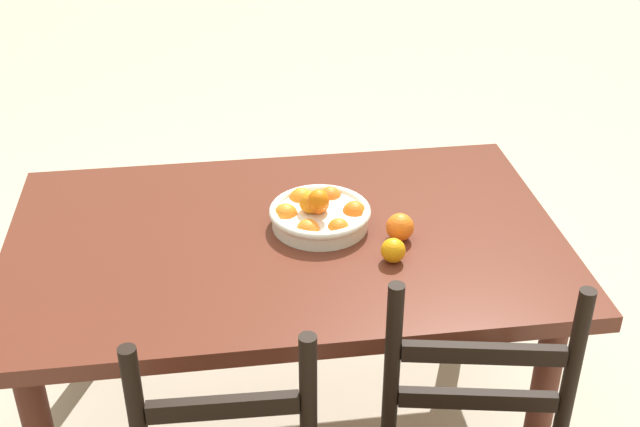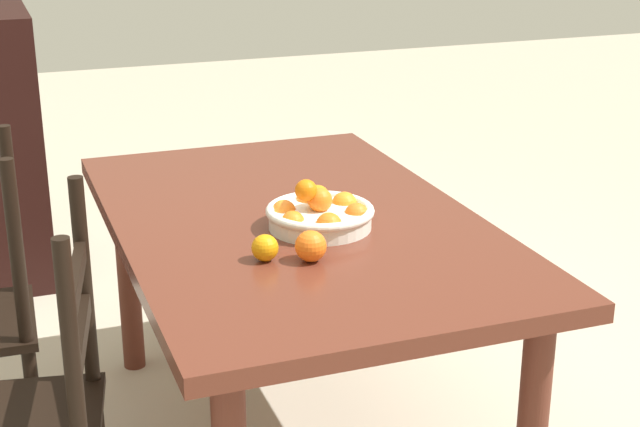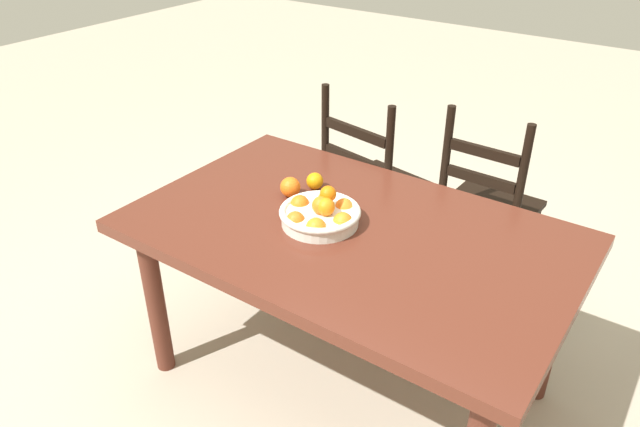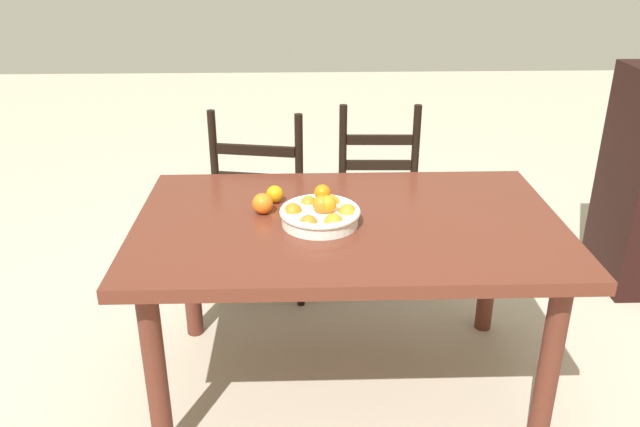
{
  "view_description": "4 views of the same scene",
  "coord_description": "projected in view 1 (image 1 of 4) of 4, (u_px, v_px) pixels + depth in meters",
  "views": [
    {
      "loc": [
        0.17,
        1.93,
        1.94
      ],
      "look_at": [
        -0.1,
        -0.04,
        0.76
      ],
      "focal_mm": 46.36,
      "sensor_mm": 36.0,
      "label": 1
    },
    {
      "loc": [
        -2.33,
        0.78,
        1.61
      ],
      "look_at": [
        -0.1,
        -0.04,
        0.76
      ],
      "focal_mm": 54.01,
      "sensor_mm": 36.0,
      "label": 2
    },
    {
      "loc": [
        0.93,
        -1.51,
        1.82
      ],
      "look_at": [
        -0.1,
        -0.04,
        0.76
      ],
      "focal_mm": 33.78,
      "sensor_mm": 36.0,
      "label": 3
    },
    {
      "loc": [
        -0.17,
        -2.11,
        1.69
      ],
      "look_at": [
        -0.1,
        -0.04,
        0.76
      ],
      "focal_mm": 36.36,
      "sensor_mm": 36.0,
      "label": 4
    }
  ],
  "objects": [
    {
      "name": "ground_plane",
      "position": [
        290.0,
        424.0,
        2.66
      ],
      "size": [
        12.0,
        12.0,
        0.0
      ],
      "primitive_type": "plane",
      "color": "#B6AA95"
    },
    {
      "name": "dining_table",
      "position": [
        285.0,
        261.0,
        2.33
      ],
      "size": [
        1.53,
        0.95,
        0.72
      ],
      "color": "#58271B",
      "rests_on": "ground"
    },
    {
      "name": "fruit_bowl",
      "position": [
        319.0,
        214.0,
        2.31
      ],
      "size": [
        0.29,
        0.29,
        0.13
      ],
      "color": "silver",
      "rests_on": "dining_table"
    },
    {
      "name": "orange_loose_0",
      "position": [
        393.0,
        250.0,
        2.16
      ],
      "size": [
        0.07,
        0.07,
        0.07
      ],
      "primitive_type": "sphere",
      "color": "orange",
      "rests_on": "dining_table"
    },
    {
      "name": "orange_loose_1",
      "position": [
        400.0,
        227.0,
        2.25
      ],
      "size": [
        0.08,
        0.08,
        0.08
      ],
      "primitive_type": "sphere",
      "color": "orange",
      "rests_on": "dining_table"
    }
  ]
}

